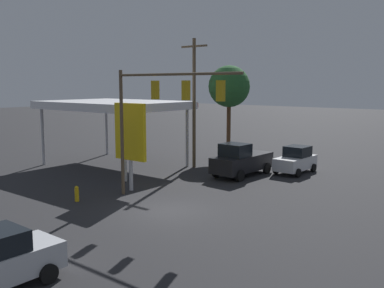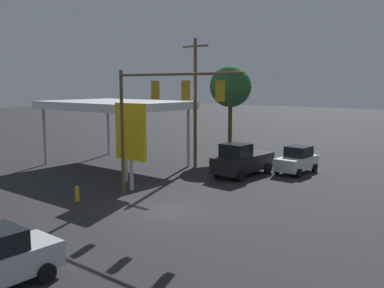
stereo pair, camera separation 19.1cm
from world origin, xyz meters
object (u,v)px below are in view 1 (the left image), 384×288
price_sign (130,134)px  hatchback_crossing (296,160)px  street_tree (229,87)px  utility_pole (194,100)px  traffic_signal_assembly (160,104)px  fire_hydrant (77,194)px  pickup_parked (241,161)px

price_sign → hatchback_crossing: price_sign is taller
price_sign → street_tree: 14.27m
utility_pole → street_tree: bearing=-84.8°
traffic_signal_assembly → utility_pole: utility_pole is taller
utility_pole → fire_hydrant: size_ratio=11.31×
utility_pole → fire_hydrant: bearing=94.5°
price_sign → pickup_parked: price_sign is taller
traffic_signal_assembly → pickup_parked: traffic_signal_assembly is taller
price_sign → fire_hydrant: 4.81m
price_sign → street_tree: street_tree is taller
utility_pole → street_tree: utility_pole is taller
hatchback_crossing → fire_hydrant: bearing=-20.3°
traffic_signal_assembly → hatchback_crossing: 13.16m
traffic_signal_assembly → street_tree: bearing=-70.2°
hatchback_crossing → fire_hydrant: size_ratio=4.40×
price_sign → traffic_signal_assembly: bearing=164.4°
utility_pole → fire_hydrant: utility_pole is taller
price_sign → utility_pole: bearing=-79.8°
pickup_parked → utility_pole: bearing=-92.2°
pickup_parked → street_tree: (5.09, -6.09, 5.15)m
hatchback_crossing → fire_hydrant: hatchback_crossing is taller
hatchback_crossing → traffic_signal_assembly: bearing=-8.4°
price_sign → hatchback_crossing: (-5.71, -11.19, -2.57)m
hatchback_crossing → street_tree: 9.73m
utility_pole → hatchback_crossing: 8.90m
utility_pole → hatchback_crossing: size_ratio=2.57×
fire_hydrant → street_tree: bearing=-85.3°
traffic_signal_assembly → utility_pole: 10.33m
traffic_signal_assembly → street_tree: (5.34, -14.80, 0.79)m
street_tree → hatchback_crossing: bearing=160.9°
utility_pole → pickup_parked: 6.19m
price_sign → fire_hydrant: size_ratio=6.10×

